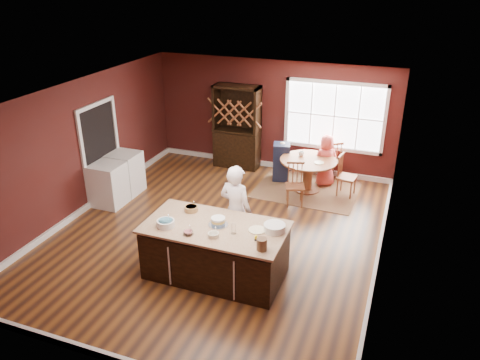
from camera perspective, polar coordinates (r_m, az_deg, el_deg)
name	(u,v)px	position (r m, az deg, el deg)	size (l,w,h in m)	color
room_shell	(217,168)	(8.48, -2.82, 1.45)	(7.00, 7.00, 7.00)	brown
window	(334,116)	(11.21, 11.43, 7.63)	(2.36, 0.10, 1.66)	white
doorway	(101,153)	(10.51, -16.55, 3.20)	(0.08, 1.26, 2.13)	white
kitchen_island	(216,252)	(7.74, -2.99, -8.71)	(2.29, 1.20, 0.92)	black
dining_table	(308,169)	(10.64, 8.30, 1.39)	(1.28, 1.28, 0.75)	brown
baker	(236,211)	(8.09, -0.51, -3.75)	(0.61, 0.40, 1.68)	white
layer_cake	(218,221)	(7.48, -2.68, -5.06)	(0.32, 0.32, 0.13)	white
bowl_blue	(166,223)	(7.53, -9.04, -5.24)	(0.28, 0.28, 0.11)	white
bowl_yellow	(191,209)	(7.94, -5.95, -3.48)	(0.23, 0.23, 0.09)	#AA8251
bowl_pink	(188,233)	(7.28, -6.33, -6.42)	(0.16, 0.16, 0.06)	silver
bowl_olive	(213,235)	(7.19, -3.26, -6.68)	(0.17, 0.17, 0.06)	beige
drinking_glass	(234,229)	(7.24, -0.79, -5.98)	(0.08, 0.08, 0.16)	silver
dinner_plate	(257,230)	(7.35, 2.10, -6.12)	(0.27, 0.27, 0.02)	#FBECAE
white_tub	(275,228)	(7.33, 4.23, -5.81)	(0.34, 0.34, 0.12)	silver
stoneware_crock	(262,244)	(6.85, 2.67, -7.83)	(0.16, 0.16, 0.19)	brown
toy_figurine	(256,238)	(7.08, 1.97, -7.08)	(0.05, 0.05, 0.09)	yellow
rug	(307,190)	(10.85, 8.13, -1.17)	(2.27, 1.75, 0.01)	brown
chair_east	(347,176)	(10.57, 12.93, 0.53)	(0.40, 0.38, 0.96)	brown
chair_south	(295,185)	(9.97, 6.74, -0.56)	(0.39, 0.38, 0.94)	brown
chair_north	(331,160)	(11.32, 11.01, 2.45)	(0.42, 0.40, 0.99)	#9B5C35
seated_woman	(326,160)	(10.95, 10.41, 2.36)	(0.60, 0.39, 1.22)	#D84C46
high_chair	(281,161)	(11.12, 5.05, 2.30)	(0.38, 0.38, 0.95)	black
toddler	(281,148)	(11.01, 4.98, 3.93)	(0.18, 0.14, 0.26)	#8CA5BF
table_plate	(319,163)	(10.40, 9.61, 2.09)	(0.22, 0.22, 0.02)	beige
table_cup	(301,154)	(10.74, 7.47, 3.22)	(0.13, 0.13, 0.10)	white
hutch	(237,127)	(11.68, -0.38, 6.47)	(1.14, 0.47, 2.09)	black
washer	(109,185)	(10.30, -15.73, -0.54)	(0.64, 0.62, 0.92)	silver
dryer	(125,173)	(10.77, -13.80, 0.84)	(0.64, 0.62, 0.94)	silver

